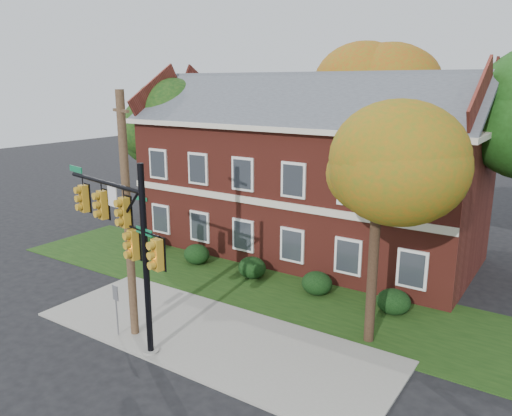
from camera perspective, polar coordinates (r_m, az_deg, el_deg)
The scene contains 15 objects.
ground at distance 18.63m, azimuth -7.18°, elevation -15.66°, with size 120.00×120.00×0.00m, color black.
sidewalk at distance 19.28m, azimuth -5.18°, elevation -14.38°, with size 14.00×5.00×0.08m, color gray.
grass_strip at distance 22.98m, azimuth 2.74°, elevation -9.51°, with size 30.00×6.00×0.04m, color #193811.
apartment_building at distance 27.56m, azimuth 5.69°, elevation 5.20°, with size 18.80×8.80×9.74m.
hedge_far_left at distance 28.62m, azimuth -12.16°, elevation -3.90°, with size 1.40×1.26×1.05m, color black.
hedge_left at distance 26.33m, azimuth -6.80°, elevation -5.27°, with size 1.40×1.26×1.05m, color black.
hedge_center at distance 24.33m, azimuth -0.45°, elevation -6.83°, with size 1.40×1.26×1.05m, color black.
hedge_right at distance 22.69m, azimuth 6.97°, elevation -8.53°, with size 1.40×1.26×1.05m, color black.
hedge_far_right at distance 21.50m, azimuth 15.45°, elevation -10.28°, with size 1.40×1.26×1.05m, color black.
tree_near_right at distance 17.09m, azimuth 14.46°, elevation 5.09°, with size 4.50×4.25×8.58m.
tree_left_rear at distance 32.22m, azimuth -10.87°, elevation 9.34°, with size 5.40×5.10×8.88m.
tree_far_rear at distance 33.88m, azimuth 14.36°, elevation 13.04°, with size 6.84×6.46×11.52m.
traffic_signal at distance 17.87m, azimuth -14.72°, elevation -2.72°, with size 5.95×1.37×6.75m.
utility_pole at distance 18.27m, azimuth -14.45°, elevation -1.08°, with size 1.33×0.64×9.01m.
sign_post at distance 19.34m, azimuth -15.70°, elevation -10.33°, with size 0.30×0.07×2.05m.
Camera 1 is at (10.76, -12.10, 9.21)m, focal length 35.00 mm.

